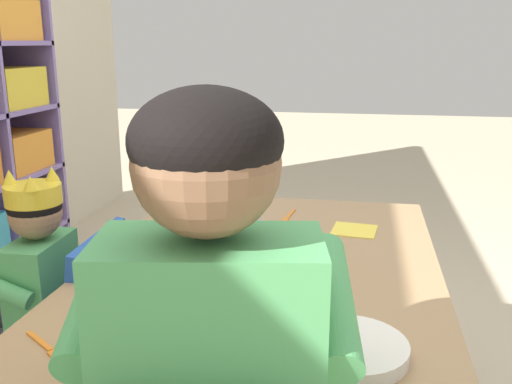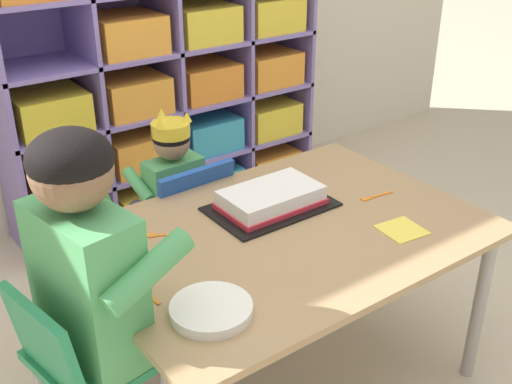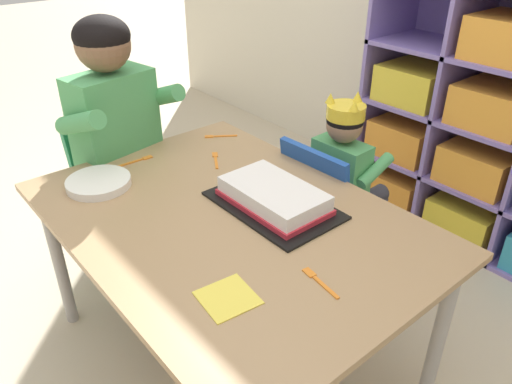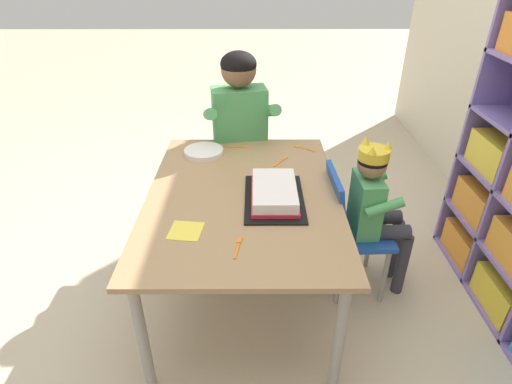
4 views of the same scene
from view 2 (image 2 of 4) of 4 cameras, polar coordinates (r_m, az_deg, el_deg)
ground at (r=2.29m, az=2.33°, el=-16.44°), size 16.00×16.00×0.00m
storage_cubby_shelf at (r=3.12m, az=-7.92°, el=9.73°), size 1.59×0.38×1.41m
activity_table at (r=1.96m, az=2.62°, el=-4.85°), size 1.20×0.85×0.60m
classroom_chair_blue at (r=2.38m, az=-6.38°, el=-3.24°), size 0.34×0.32×0.66m
child_with_crown at (r=2.40m, az=-7.93°, el=0.35°), size 0.30×0.31×0.82m
classroom_chair_adult_side at (r=1.72m, az=-15.31°, el=-15.04°), size 0.35×0.35×0.70m
adult_helper_seated at (r=1.62m, az=-13.08°, el=-7.33°), size 0.46×0.44×1.08m
birthday_cake_on_tray at (r=2.04m, az=1.37°, el=-0.71°), size 0.40×0.26×0.07m
paper_plate_stack at (r=1.58m, az=-4.09°, el=-10.58°), size 0.21×0.21×0.03m
paper_napkin_square at (r=1.97m, az=13.09°, el=-3.35°), size 0.14×0.14×0.00m
fork_near_cake_tray at (r=1.92m, az=-8.44°, el=-3.88°), size 0.12×0.08×0.00m
fork_beside_plate_stack at (r=2.16m, az=10.73°, el=-0.40°), size 0.13×0.03×0.00m
fork_by_napkin at (r=1.96m, az=-14.31°, el=-3.65°), size 0.09×0.12×0.00m
fork_scattered_mid_table at (r=1.69m, az=-9.96°, el=-8.72°), size 0.02×0.13×0.00m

